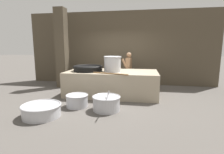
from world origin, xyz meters
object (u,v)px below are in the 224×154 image
Objects in this scene: cook at (128,69)px; prep_bowl_meat at (42,110)px; stock_pot at (112,64)px; giant_wok_near at (88,68)px; prep_bowl_vegetables at (106,102)px; prep_bowl_extra at (77,100)px.

cook is 3.99m from prep_bowl_meat.
prep_bowl_meat is (-1.40, -2.20, -0.96)m from stock_pot.
giant_wok_near is 1.96m from prep_bowl_vegetables.
cook is (0.46, 1.28, -0.33)m from stock_pot.
cook reaches higher than prep_bowl_extra.
prep_bowl_extra is (-0.89, 0.15, -0.02)m from prep_bowl_vegetables.
stock_pot is at bearing 82.13° from cook.
prep_bowl_vegetables is at bearing 94.37° from cook.
prep_bowl_extra is at bearing 54.80° from prep_bowl_meat.
stock_pot is at bearing 57.50° from prep_bowl_meat.
prep_bowl_vegetables is at bearing -57.18° from giant_wok_near.
prep_bowl_vegetables is 1.51× the size of prep_bowl_extra.
prep_bowl_extra is at bearing -86.31° from giant_wok_near.
giant_wok_near is 1.65× the size of prep_bowl_extra.
giant_wok_near is 1.58m from prep_bowl_extra.
cook is at bearing 42.77° from giant_wok_near.
prep_bowl_extra reaches higher than prep_bowl_meat.
giant_wok_near is at bearing 54.68° from cook.
prep_bowl_meat is (-1.49, -0.70, -0.05)m from prep_bowl_vegetables.
stock_pot is at bearing 59.29° from prep_bowl_extra.
prep_bowl_extra is at bearing 170.68° from prep_bowl_vegetables.
cook is 1.55× the size of prep_bowl_meat.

